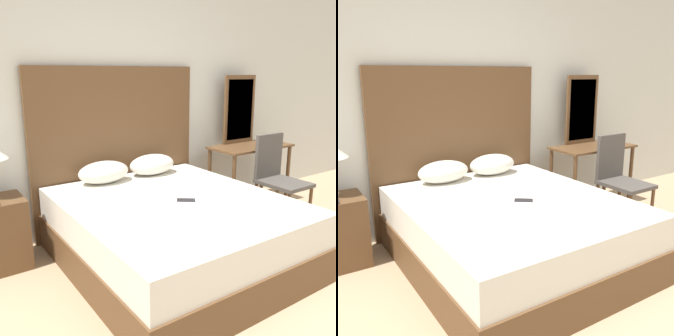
{
  "view_description": "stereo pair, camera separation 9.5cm",
  "coord_description": "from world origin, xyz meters",
  "views": [
    {
      "loc": [
        -1.84,
        -0.84,
        1.59
      ],
      "look_at": [
        -0.13,
        1.64,
        0.82
      ],
      "focal_mm": 40.0,
      "sensor_mm": 36.0,
      "label": 1
    },
    {
      "loc": [
        -1.76,
        -0.89,
        1.59
      ],
      "look_at": [
        -0.13,
        1.64,
        0.82
      ],
      "focal_mm": 40.0,
      "sensor_mm": 36.0,
      "label": 2
    }
  ],
  "objects": [
    {
      "name": "wall_back",
      "position": [
        0.0,
        2.62,
        1.35
      ],
      "size": [
        10.0,
        0.06,
        2.7
      ],
      "color": "silver",
      "rests_on": "ground_plane"
    },
    {
      "name": "bed",
      "position": [
        -0.13,
        1.55,
        0.28
      ],
      "size": [
        1.71,
        1.95,
        0.57
      ],
      "color": "brown",
      "rests_on": "ground_plane"
    },
    {
      "name": "headboard",
      "position": [
        -0.13,
        2.55,
        0.82
      ],
      "size": [
        1.79,
        0.05,
        1.65
      ],
      "color": "brown",
      "rests_on": "ground_plane"
    },
    {
      "name": "pillow_left",
      "position": [
        -0.4,
        2.33,
        0.67
      ],
      "size": [
        0.5,
        0.29,
        0.21
      ],
      "color": "silver",
      "rests_on": "bed"
    },
    {
      "name": "pillow_right",
      "position": [
        0.14,
        2.33,
        0.67
      ],
      "size": [
        0.5,
        0.29,
        0.21
      ],
      "color": "silver",
      "rests_on": "bed"
    },
    {
      "name": "phone_on_bed",
      "position": [
        -0.07,
        1.47,
        0.57
      ],
      "size": [
        0.16,
        0.15,
        0.01
      ],
      "color": "#232328",
      "rests_on": "bed"
    },
    {
      "name": "nightstand",
      "position": [
        -1.36,
        2.3,
        0.3
      ],
      "size": [
        0.41,
        0.39,
        0.6
      ],
      "color": "brown",
      "rests_on": "ground_plane"
    },
    {
      "name": "vanity_desk",
      "position": [
        1.45,
        2.2,
        0.62
      ],
      "size": [
        1.0,
        0.49,
        0.75
      ],
      "color": "brown",
      "rests_on": "ground_plane"
    },
    {
      "name": "vanity_mirror",
      "position": [
        1.45,
        2.41,
        1.15
      ],
      "size": [
        0.48,
        0.03,
        0.81
      ],
      "color": "brown",
      "rests_on": "vanity_desk"
    },
    {
      "name": "chair",
      "position": [
        1.41,
        1.75,
        0.51
      ],
      "size": [
        0.42,
        0.5,
        0.93
      ],
      "color": "#4C4742",
      "rests_on": "ground_plane"
    }
  ]
}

